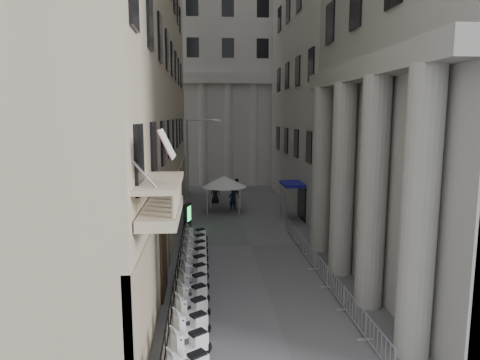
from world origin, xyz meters
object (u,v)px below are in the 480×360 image
object	(u,v)px
security_tent	(222,181)
street_lamp	(192,161)
info_kiosk	(187,216)
pedestrian_b	(236,188)
pedestrian_a	(233,200)

from	to	relation	value
security_tent	street_lamp	xyz separation A→B (m)	(-2.56, -3.36, 2.18)
security_tent	info_kiosk	distance (m)	6.86
street_lamp	pedestrian_b	xyz separation A→B (m)	(4.27, 9.47, -3.83)
street_lamp	pedestrian_a	bearing A→B (deg)	47.29
security_tent	pedestrian_a	world-z (taller)	security_tent
street_lamp	pedestrian_a	world-z (taller)	street_lamp
security_tent	pedestrian_a	bearing A→B (deg)	8.73
pedestrian_a	street_lamp	bearing A→B (deg)	33.28
pedestrian_a	info_kiosk	bearing A→B (deg)	46.48
info_kiosk	pedestrian_b	distance (m)	12.95
pedestrian_a	pedestrian_b	world-z (taller)	pedestrian_b
security_tent	street_lamp	distance (m)	4.75
pedestrian_b	security_tent	bearing A→B (deg)	96.58
street_lamp	info_kiosk	distance (m)	4.67
pedestrian_a	pedestrian_b	distance (m)	6.02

